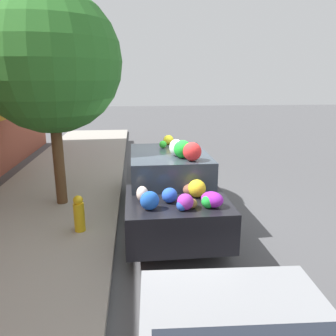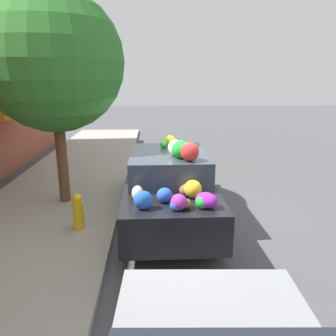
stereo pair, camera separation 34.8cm
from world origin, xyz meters
name	(u,v)px [view 1 (the left image)]	position (x,y,z in m)	size (l,w,h in m)	color
ground_plane	(170,217)	(0.00, 0.00, 0.00)	(60.00, 60.00, 0.00)	#4C4C4F
sidewalk_curb	(40,220)	(0.00, 2.70, 0.06)	(24.00, 3.20, 0.12)	#9E998E
street_tree	(50,61)	(0.84, 2.41, 3.23)	(2.99, 2.99, 4.62)	brown
fire_hydrant	(79,214)	(-0.69, 1.77, 0.46)	(0.20, 0.20, 0.70)	gold
art_car	(169,185)	(-0.07, 0.03, 0.76)	(4.35, 1.77, 1.81)	black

